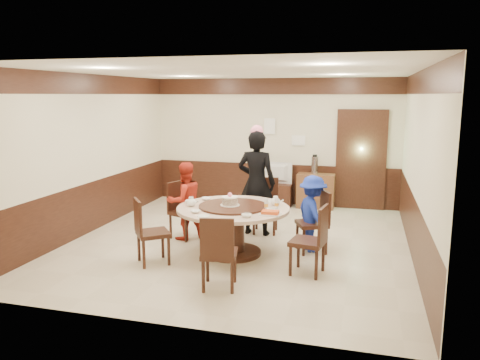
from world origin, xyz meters
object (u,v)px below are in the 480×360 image
(birthday_cake, at_px, (230,201))
(tv_stand, at_px, (273,194))
(person_red, at_px, (185,201))
(person_blue, at_px, (313,214))
(person_standing, at_px, (256,183))
(side_cabinet, at_px, (316,191))
(shrimp_platter, at_px, (270,213))
(television, at_px, (273,173))
(thermos, at_px, (315,165))
(banquet_table, at_px, (233,221))

(birthday_cake, bearing_deg, tv_stand, 89.98)
(person_red, distance_m, person_blue, 2.18)
(person_standing, xyz_separation_m, side_cabinet, (0.80, 2.25, -0.55))
(person_blue, relative_size, birthday_cake, 4.08)
(person_blue, distance_m, side_cabinet, 2.94)
(shrimp_platter, distance_m, side_cabinet, 3.75)
(television, height_order, side_cabinet, television)
(person_standing, bearing_deg, thermos, -106.09)
(birthday_cake, bearing_deg, television, 89.98)
(person_red, relative_size, tv_stand, 1.56)
(thermos, bearing_deg, birthday_cake, -104.83)
(person_red, bearing_deg, person_blue, 130.39)
(birthday_cake, bearing_deg, thermos, 75.17)
(person_standing, relative_size, birthday_cake, 6.22)
(television, relative_size, side_cabinet, 1.02)
(banquet_table, distance_m, shrimp_platter, 0.76)
(person_standing, height_order, thermos, person_standing)
(side_cabinet, bearing_deg, person_standing, -109.67)
(person_blue, distance_m, tv_stand, 3.14)
(person_red, bearing_deg, birthday_cake, 101.50)
(person_standing, xyz_separation_m, birthday_cake, (-0.14, -1.17, -0.07))
(person_standing, height_order, person_blue, person_standing)
(side_cabinet, bearing_deg, television, -178.18)
(banquet_table, xyz_separation_m, thermos, (0.86, 3.40, 0.41))
(shrimp_platter, bearing_deg, side_cabinet, 86.05)
(side_cabinet, bearing_deg, shrimp_platter, -93.95)
(person_blue, relative_size, side_cabinet, 1.51)
(shrimp_platter, distance_m, thermos, 3.73)
(television, bearing_deg, person_red, 74.27)
(shrimp_platter, bearing_deg, person_red, 152.00)
(tv_stand, bearing_deg, person_red, -109.15)
(banquet_table, xyz_separation_m, side_cabinet, (0.90, 3.40, -0.16))
(person_red, height_order, person_blue, person_red)
(birthday_cake, bearing_deg, side_cabinet, 74.58)
(banquet_table, bearing_deg, thermos, 75.76)
(banquet_table, bearing_deg, person_standing, 85.24)
(birthday_cake, distance_m, shrimp_platter, 0.75)
(television, bearing_deg, thermos, -174.68)
(tv_stand, bearing_deg, shrimp_platter, -79.48)
(tv_stand, relative_size, thermos, 2.24)
(person_standing, relative_size, shrimp_platter, 6.14)
(banquet_table, height_order, person_blue, person_blue)
(shrimp_platter, relative_size, television, 0.37)
(banquet_table, distance_m, birthday_cake, 0.32)
(person_blue, distance_m, shrimp_platter, 0.97)
(person_blue, bearing_deg, shrimp_platter, 116.08)
(shrimp_platter, xyz_separation_m, thermos, (0.22, 3.72, 0.16))
(banquet_table, distance_m, television, 3.37)
(birthday_cake, bearing_deg, person_standing, 83.21)
(birthday_cake, xyz_separation_m, thermos, (0.91, 3.42, 0.09))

